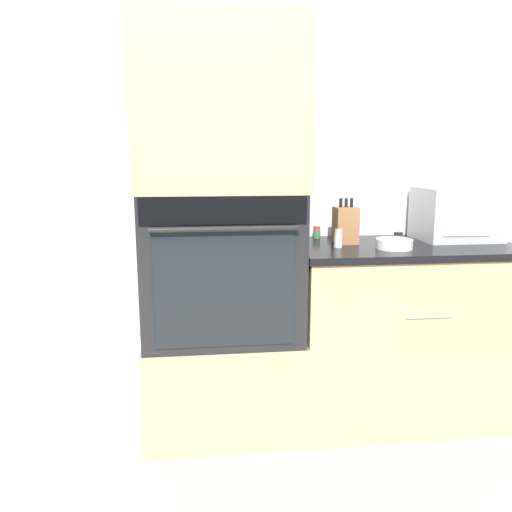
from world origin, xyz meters
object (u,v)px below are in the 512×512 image
at_px(knife_block, 345,225).
at_px(condiment_jar_mid, 398,239).
at_px(condiment_jar_near, 317,232).
at_px(wall_oven, 221,264).
at_px(condiment_jar_far, 338,239).
at_px(bowl, 394,244).
at_px(microwave, 457,214).

relative_size(knife_block, condiment_jar_mid, 3.67).
relative_size(knife_block, condiment_jar_near, 3.55).
relative_size(wall_oven, condiment_jar_far, 8.25).
bearing_deg(wall_oven, condiment_jar_far, -4.82).
bearing_deg(condiment_jar_near, bowl, -50.63).
relative_size(condiment_jar_near, condiment_jar_mid, 1.03).
relative_size(bowl, condiment_jar_near, 2.69).
bearing_deg(bowl, knife_block, 136.13).
distance_m(condiment_jar_near, condiment_jar_mid, 0.44).
height_order(condiment_jar_near, condiment_jar_mid, condiment_jar_near).
height_order(wall_oven, condiment_jar_far, wall_oven).
relative_size(microwave, condiment_jar_far, 4.45).
distance_m(knife_block, condiment_jar_near, 0.21).
height_order(condiment_jar_mid, condiment_jar_far, condiment_jar_far).
relative_size(wall_oven, bowl, 4.23).
bearing_deg(condiment_jar_mid, condiment_jar_far, -172.37).
relative_size(wall_oven, condiment_jar_near, 11.40).
bearing_deg(microwave, knife_block, -176.19).
height_order(microwave, condiment_jar_near, microwave).
bearing_deg(wall_oven, knife_block, 5.98).
height_order(wall_oven, condiment_jar_near, wall_oven).
xyz_separation_m(microwave, knife_block, (-0.62, -0.04, -0.04)).
bearing_deg(wall_oven, condiment_jar_near, 24.59).
height_order(microwave, knife_block, microwave).
distance_m(microwave, bowl, 0.49).
distance_m(microwave, knife_block, 0.62).
distance_m(condiment_jar_near, condiment_jar_far, 0.29).
bearing_deg(knife_block, microwave, 3.81).
distance_m(bowl, condiment_jar_mid, 0.13).
distance_m(condiment_jar_mid, condiment_jar_far, 0.33).
height_order(bowl, condiment_jar_far, condiment_jar_far).
relative_size(bowl, condiment_jar_mid, 2.78).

